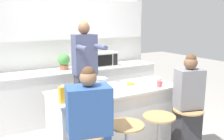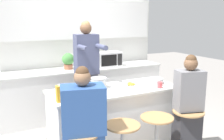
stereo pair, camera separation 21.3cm
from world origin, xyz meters
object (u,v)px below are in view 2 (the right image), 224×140
object	(u,v)px
person_cooking	(87,79)
banana_bunch	(130,84)
coffee_cup_near	(160,85)
coffee_cup_far	(91,91)
bar_stool_center_right	(156,138)
cooking_pot	(99,83)
kitchen_island	(114,118)
bar_stool_rightmost	(187,131)
person_wrapped_blanket	(84,134)
person_seated_near	(188,111)
fruit_bowl	(65,91)
microwave	(108,59)
potted_plant	(68,60)
juice_carton	(60,94)

from	to	relation	value
person_cooking	banana_bunch	distance (m)	0.73
coffee_cup_near	coffee_cup_far	size ratio (longest dim) A/B	0.85
bar_stool_center_right	cooking_pot	xyz separation A→B (m)	(-0.42, 0.79, 0.58)
kitchen_island	banana_bunch	xyz separation A→B (m)	(0.28, 0.04, 0.46)
bar_stool_center_right	coffee_cup_far	distance (m)	1.01
bar_stool_rightmost	person_wrapped_blanket	world-z (taller)	person_wrapped_blanket
person_seated_near	fruit_bowl	size ratio (longest dim) A/B	6.21
cooking_pot	microwave	distance (m)	1.49
person_cooking	cooking_pot	xyz separation A→B (m)	(-0.01, -0.49, 0.05)
bar_stool_rightmost	coffee_cup_far	bearing A→B (deg)	151.70
bar_stool_center_right	person_seated_near	world-z (taller)	person_seated_near
person_cooking	potted_plant	bearing A→B (deg)	95.24
fruit_bowl	coffee_cup_near	distance (m)	1.31
person_seated_near	cooking_pot	bearing A→B (deg)	156.04
coffee_cup_near	microwave	xyz separation A→B (m)	(-0.01, 1.66, 0.13)
person_wrapped_blanket	bar_stool_center_right	bearing A→B (deg)	13.35
person_wrapped_blanket	microwave	xyz separation A→B (m)	(1.28, 2.06, 0.42)
bar_stool_center_right	person_seated_near	distance (m)	0.57
fruit_bowl	bar_stool_center_right	bearing A→B (deg)	-37.67
juice_carton	potted_plant	bearing A→B (deg)	69.74
fruit_bowl	potted_plant	xyz separation A→B (m)	(0.48, 1.40, 0.16)
person_cooking	cooking_pot	world-z (taller)	person_cooking
person_wrapped_blanket	coffee_cup_far	world-z (taller)	person_wrapped_blanket
person_cooking	banana_bunch	xyz separation A→B (m)	(0.45, -0.57, 0.00)
banana_bunch	potted_plant	bearing A→B (deg)	109.22
person_wrapped_blanket	fruit_bowl	xyz separation A→B (m)	(0.01, 0.70, 0.28)
cooking_pot	fruit_bowl	bearing A→B (deg)	-171.87
coffee_cup_far	potted_plant	bearing A→B (deg)	83.54
coffee_cup_far	juice_carton	world-z (taller)	juice_carton
person_wrapped_blanket	coffee_cup_far	distance (m)	0.70
bar_stool_center_right	microwave	xyz separation A→B (m)	(0.34, 2.07, 0.68)
cooking_pot	bar_stool_rightmost	bearing A→B (deg)	-41.84
person_cooking	juice_carton	world-z (taller)	person_cooking
bar_stool_center_right	banana_bunch	distance (m)	0.88
coffee_cup_near	microwave	size ratio (longest dim) A/B	0.20
coffee_cup_near	coffee_cup_far	distance (m)	0.98
person_cooking	potted_plant	distance (m)	0.86
bar_stool_rightmost	microwave	size ratio (longest dim) A/B	1.27
person_seated_near	banana_bunch	distance (m)	0.88
fruit_bowl	juice_carton	distance (m)	0.31
kitchen_island	coffee_cup_far	xyz separation A→B (m)	(-0.38, -0.09, 0.47)
kitchen_island	microwave	world-z (taller)	microwave
person_seated_near	potted_plant	size ratio (longest dim) A/B	4.64
bar_stool_center_right	banana_bunch	bearing A→B (deg)	86.57
person_wrapped_blanket	potted_plant	world-z (taller)	person_wrapped_blanket
bar_stool_center_right	coffee_cup_far	world-z (taller)	coffee_cup_far
juice_carton	potted_plant	size ratio (longest dim) A/B	0.69
cooking_pot	coffee_cup_far	bearing A→B (deg)	-133.06
juice_carton	potted_plant	xyz separation A→B (m)	(0.62, 1.67, 0.10)
bar_stool_center_right	coffee_cup_near	size ratio (longest dim) A/B	6.46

